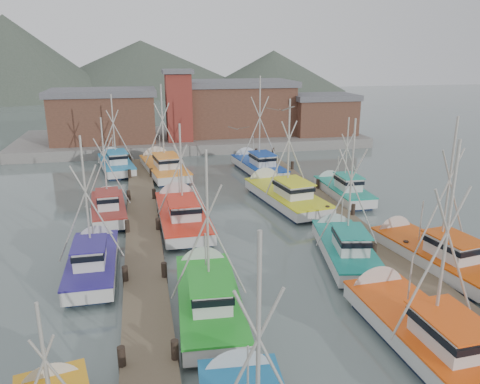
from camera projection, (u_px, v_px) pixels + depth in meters
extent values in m
plane|color=#4F5F5E|center=(264.00, 258.00, 27.86)|extent=(260.00, 260.00, 0.00)
cube|color=brown|center=(144.00, 239.00, 30.14)|extent=(2.20, 46.00, 0.40)
cylinder|color=black|center=(122.00, 364.00, 17.70)|extent=(0.30, 0.30, 1.50)
cylinder|color=black|center=(126.00, 280.00, 24.25)|extent=(0.30, 0.30, 1.50)
cylinder|color=black|center=(128.00, 231.00, 30.80)|extent=(0.30, 0.30, 1.50)
cylinder|color=black|center=(129.00, 199.00, 37.35)|extent=(0.30, 0.30, 1.50)
cylinder|color=black|center=(130.00, 177.00, 43.90)|extent=(0.30, 0.30, 1.50)
cylinder|color=black|center=(130.00, 161.00, 50.45)|extent=(0.30, 0.30, 1.50)
cylinder|color=black|center=(175.00, 357.00, 18.10)|extent=(0.30, 0.30, 1.50)
cylinder|color=black|center=(165.00, 276.00, 24.65)|extent=(0.30, 0.30, 1.50)
cylinder|color=black|center=(158.00, 229.00, 31.20)|extent=(0.30, 0.30, 1.50)
cylinder|color=black|center=(154.00, 198.00, 37.75)|extent=(0.30, 0.30, 1.50)
cylinder|color=black|center=(151.00, 176.00, 44.30)|extent=(0.30, 0.30, 1.50)
cylinder|color=black|center=(149.00, 160.00, 50.85)|extent=(0.30, 0.30, 1.50)
cube|color=brown|center=(346.00, 223.00, 32.96)|extent=(2.20, 46.00, 0.40)
cylinder|color=black|center=(450.00, 321.00, 20.52)|extent=(0.30, 0.30, 1.50)
cylinder|color=black|center=(373.00, 256.00, 27.07)|extent=(0.30, 0.30, 1.50)
cylinder|color=black|center=(327.00, 216.00, 33.62)|extent=(0.30, 0.30, 1.50)
cylinder|color=black|center=(296.00, 189.00, 40.17)|extent=(0.30, 0.30, 1.50)
cylinder|color=black|center=(273.00, 170.00, 46.72)|extent=(0.30, 0.30, 1.50)
cylinder|color=black|center=(256.00, 155.00, 53.27)|extent=(0.30, 0.30, 1.50)
cylinder|color=black|center=(405.00, 253.00, 27.48)|extent=(0.30, 0.30, 1.50)
cylinder|color=black|center=(353.00, 214.00, 34.03)|extent=(0.30, 0.30, 1.50)
cylinder|color=black|center=(318.00, 188.00, 40.58)|extent=(0.30, 0.30, 1.50)
cylinder|color=black|center=(292.00, 169.00, 47.13)|extent=(0.30, 0.30, 1.50)
cylinder|color=black|center=(273.00, 154.00, 53.68)|extent=(0.30, 0.30, 1.50)
cube|color=gray|center=(193.00, 139.00, 62.31)|extent=(44.00, 16.00, 1.20)
cube|color=brown|center=(104.00, 118.00, 57.25)|extent=(12.00, 8.00, 5.50)
cube|color=#5C5C61|center=(102.00, 92.00, 56.36)|extent=(12.72, 8.48, 0.70)
cube|color=brown|center=(236.00, 110.00, 62.45)|extent=(14.00, 9.00, 6.20)
cube|color=#5C5C61|center=(236.00, 83.00, 61.46)|extent=(14.84, 9.54, 0.70)
cube|color=brown|center=(322.00, 117.00, 62.11)|extent=(8.00, 6.00, 4.50)
cube|color=#5C5C61|center=(323.00, 97.00, 61.36)|extent=(8.48, 6.36, 0.70)
cube|color=maroon|center=(179.00, 108.00, 56.84)|extent=(3.00, 3.00, 8.00)
cube|color=#5C5C61|center=(177.00, 72.00, 55.61)|extent=(3.60, 3.60, 0.50)
cone|color=#475144|center=(13.00, 96.00, 127.41)|extent=(110.00, 110.00, 42.00)
cone|color=#475144|center=(143.00, 90.00, 148.50)|extent=(140.00, 140.00, 30.00)
cone|color=#475144|center=(273.00, 90.00, 147.22)|extent=(90.00, 90.00, 24.00)
cone|color=beige|center=(237.00, 371.00, 17.20)|extent=(2.72, 1.30, 2.65)
cylinder|color=#A9A59A|center=(258.00, 353.00, 11.89)|extent=(0.13, 0.13, 6.71)
cylinder|color=#A9A59A|center=(237.00, 381.00, 12.05)|extent=(2.40, 0.27, 5.24)
cylinder|color=#A9A59A|center=(278.00, 377.00, 12.19)|extent=(2.40, 0.27, 5.24)
cylinder|color=#A9A59A|center=(248.00, 380.00, 14.12)|extent=(0.07, 0.07, 2.36)
cube|color=#0F1C35|center=(428.00, 351.00, 19.12)|extent=(2.98, 8.16, 0.70)
cube|color=beige|center=(429.00, 337.00, 18.93)|extent=(3.39, 9.28, 0.80)
cube|color=#F3510E|center=(431.00, 329.00, 18.82)|extent=(3.48, 9.37, 0.10)
cone|color=beige|center=(371.00, 288.00, 23.21)|extent=(2.91, 1.23, 2.86)
cube|color=beige|center=(451.00, 332.00, 17.64)|extent=(1.97, 2.83, 1.10)
cube|color=black|center=(452.00, 327.00, 17.57)|extent=(2.10, 3.11, 0.28)
cube|color=#F3510E|center=(453.00, 318.00, 17.47)|extent=(2.23, 3.29, 0.07)
cylinder|color=#A9A59A|center=(446.00, 241.00, 17.52)|extent=(0.13, 0.13, 7.76)
cylinder|color=#A9A59A|center=(430.00, 265.00, 17.64)|extent=(2.77, 0.22, 6.07)
cylinder|color=#A9A59A|center=(456.00, 262.00, 17.93)|extent=(2.77, 0.22, 6.07)
cylinder|color=#A9A59A|center=(410.00, 283.00, 19.99)|extent=(0.08, 0.08, 2.55)
cone|color=beige|center=(51.00, 381.00, 16.66)|extent=(2.38, 1.53, 2.20)
cylinder|color=#A9A59A|center=(47.00, 377.00, 12.65)|extent=(0.13, 0.13, 4.53)
cylinder|color=#A9A59A|center=(49.00, 378.00, 14.19)|extent=(0.07, 0.07, 2.11)
cube|color=#0F1C35|center=(209.00, 313.00, 21.92)|extent=(2.84, 7.48, 0.70)
cube|color=beige|center=(209.00, 300.00, 21.73)|extent=(3.23, 8.50, 0.80)
cube|color=green|center=(209.00, 293.00, 21.62)|extent=(3.31, 8.59, 0.10)
cone|color=beige|center=(202.00, 265.00, 25.73)|extent=(2.67, 1.26, 2.61)
cube|color=beige|center=(210.00, 293.00, 20.51)|extent=(1.84, 2.60, 1.10)
cube|color=black|center=(210.00, 288.00, 20.44)|extent=(1.96, 2.86, 0.28)
cube|color=green|center=(210.00, 281.00, 20.34)|extent=(2.08, 3.03, 0.07)
cylinder|color=#A9A59A|center=(208.00, 226.00, 20.48)|extent=(0.12, 0.12, 6.78)
cylinder|color=#A9A59A|center=(196.00, 243.00, 20.63)|extent=(2.42, 0.24, 5.30)
cylinder|color=#A9A59A|center=(220.00, 242.00, 20.79)|extent=(2.42, 0.24, 5.30)
cylinder|color=#A9A59A|center=(206.00, 256.00, 22.69)|extent=(0.07, 0.07, 2.33)
cube|color=#0F1C35|center=(345.00, 260.00, 27.48)|extent=(3.47, 7.15, 0.70)
cube|color=beige|center=(346.00, 250.00, 27.29)|extent=(3.94, 8.13, 0.80)
cube|color=#158677|center=(346.00, 244.00, 27.18)|extent=(4.03, 8.22, 0.10)
cone|color=beige|center=(331.00, 228.00, 31.06)|extent=(2.60, 1.53, 2.44)
cube|color=beige|center=(351.00, 241.00, 26.12)|extent=(1.98, 2.59, 1.10)
cube|color=black|center=(351.00, 237.00, 26.05)|extent=(2.12, 2.84, 0.28)
cube|color=#158677|center=(351.00, 231.00, 25.95)|extent=(2.25, 3.01, 0.07)
cylinder|color=#A9A59A|center=(351.00, 184.00, 25.97)|extent=(0.13, 0.13, 7.28)
cylinder|color=#A9A59A|center=(341.00, 199.00, 26.21)|extent=(2.56, 0.56, 5.69)
cylinder|color=#A9A59A|center=(359.00, 199.00, 26.23)|extent=(2.56, 0.56, 5.69)
cylinder|color=#A9A59A|center=(342.00, 216.00, 28.17)|extent=(0.07, 0.07, 2.17)
cube|color=#0F1C35|center=(94.00, 274.00, 25.72)|extent=(2.18, 6.60, 0.70)
cube|color=beige|center=(93.00, 263.00, 25.53)|extent=(2.48, 7.50, 0.80)
cube|color=navy|center=(92.00, 257.00, 25.42)|extent=(2.55, 7.58, 0.10)
cone|color=beige|center=(98.00, 240.00, 29.07)|extent=(2.34, 1.11, 2.34)
cube|color=beige|center=(90.00, 254.00, 24.42)|extent=(1.52, 2.26, 1.10)
cube|color=black|center=(89.00, 250.00, 24.35)|extent=(1.62, 2.48, 0.28)
cube|color=navy|center=(89.00, 244.00, 24.25)|extent=(1.72, 2.63, 0.07)
cylinder|color=#A9A59A|center=(86.00, 199.00, 24.31)|extent=(0.11, 0.11, 6.67)
cylinder|color=#A9A59A|center=(77.00, 214.00, 24.43)|extent=(2.38, 0.10, 5.22)
cylinder|color=#A9A59A|center=(98.00, 213.00, 24.64)|extent=(2.38, 0.10, 5.22)
cylinder|color=#A9A59A|center=(92.00, 227.00, 26.33)|extent=(0.07, 0.07, 2.25)
cube|color=#0F1C35|center=(436.00, 267.00, 26.60)|extent=(3.60, 7.76, 0.70)
cube|color=beige|center=(437.00, 256.00, 26.42)|extent=(4.09, 8.82, 0.80)
cube|color=#CE4809|center=(438.00, 250.00, 26.31)|extent=(4.19, 8.92, 0.10)
cone|color=beige|center=(388.00, 233.00, 30.25)|extent=(2.82, 1.51, 2.68)
cube|color=beige|center=(453.00, 248.00, 25.23)|extent=(2.11, 2.79, 1.10)
cube|color=black|center=(454.00, 244.00, 25.17)|extent=(2.26, 3.06, 0.28)
cube|color=#CE4809|center=(454.00, 237.00, 25.06)|extent=(2.40, 3.24, 0.07)
cylinder|color=#A9A59A|center=(449.00, 186.00, 25.06)|extent=(0.14, 0.14, 7.52)
cylinder|color=#A9A59A|center=(438.00, 203.00, 25.12)|extent=(2.67, 0.51, 5.88)
cylinder|color=#A9A59A|center=(455.00, 201.00, 25.51)|extent=(2.67, 0.51, 5.88)
cylinder|color=#A9A59A|center=(421.00, 221.00, 27.32)|extent=(0.08, 0.08, 2.48)
cube|color=#0F1C35|center=(183.00, 225.00, 33.06)|extent=(2.88, 8.45, 0.70)
cube|color=beige|center=(183.00, 216.00, 32.87)|extent=(3.27, 9.60, 0.80)
cube|color=red|center=(182.00, 211.00, 32.76)|extent=(3.37, 9.70, 0.10)
cone|color=beige|center=(176.00, 198.00, 37.36)|extent=(3.00, 1.15, 2.98)
cube|color=beige|center=(184.00, 208.00, 31.53)|extent=(1.98, 2.90, 1.10)
cube|color=black|center=(184.00, 205.00, 31.46)|extent=(2.11, 3.19, 0.28)
cube|color=red|center=(184.00, 200.00, 31.36)|extent=(2.23, 3.38, 0.07)
cylinder|color=#A9A59A|center=(181.00, 169.00, 31.69)|extent=(0.14, 0.14, 6.13)
cylinder|color=#A9A59A|center=(173.00, 180.00, 31.77)|extent=(2.21, 0.14, 4.80)
cylinder|color=#A9A59A|center=(190.00, 178.00, 32.03)|extent=(2.21, 0.14, 4.80)
cylinder|color=#A9A59A|center=(179.00, 187.00, 34.01)|extent=(0.08, 0.08, 2.67)
cube|color=#0F1C35|center=(286.00, 204.00, 37.52)|extent=(4.09, 8.87, 0.70)
cube|color=beige|center=(286.00, 196.00, 37.33)|extent=(4.64, 10.07, 0.80)
cube|color=yellow|center=(286.00, 192.00, 37.22)|extent=(4.75, 10.18, 0.10)
cone|color=beige|center=(262.00, 183.00, 41.70)|extent=(3.17, 1.56, 3.03)
cube|color=beige|center=(293.00, 189.00, 36.02)|extent=(2.39, 3.18, 1.10)
cube|color=black|center=(293.00, 186.00, 35.95)|extent=(2.56, 3.49, 0.28)
cube|color=yellow|center=(293.00, 181.00, 35.85)|extent=(2.72, 3.70, 0.07)
cylinder|color=#A9A59A|center=(289.00, 147.00, 35.99)|extent=(0.15, 0.15, 7.30)
cylinder|color=#A9A59A|center=(281.00, 158.00, 36.02)|extent=(2.60, 0.51, 5.71)
cylinder|color=#A9A59A|center=(295.00, 157.00, 36.45)|extent=(2.60, 0.51, 5.71)
cylinder|color=#A9A59A|center=(277.00, 172.00, 38.43)|extent=(0.09, 0.09, 2.71)
cube|color=#0F1C35|center=(109.00, 217.00, 34.50)|extent=(2.50, 6.34, 0.70)
cube|color=beige|center=(108.00, 209.00, 34.31)|extent=(2.84, 7.20, 0.80)
cube|color=maroon|center=(108.00, 204.00, 34.20)|extent=(2.91, 7.28, 0.10)
cone|color=beige|center=(107.00, 197.00, 37.58)|extent=(2.28, 1.27, 2.20)
cube|color=beige|center=(108.00, 200.00, 33.26)|extent=(1.58, 2.22, 1.10)
cube|color=black|center=(107.00, 197.00, 33.20)|extent=(1.69, 2.44, 0.28)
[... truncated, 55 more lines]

